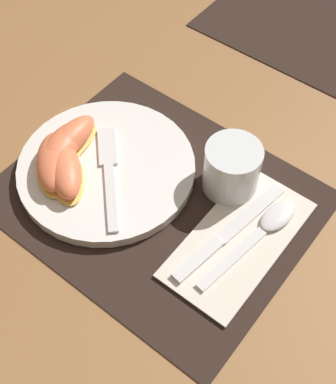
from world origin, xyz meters
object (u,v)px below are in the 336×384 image
Objects in this scene: spoon at (266,227)px; fork at (109,169)px; knife at (227,233)px; citrus_wedge_0 at (69,141)px; citrus_wedge_1 at (61,149)px; juice_glass at (231,170)px; citrus_wedge_3 at (65,170)px; plate at (107,168)px; citrus_wedge_2 at (55,162)px.

fork is at bearing -164.52° from spoon.
fork reaches higher than knife.
citrus_wedge_0 is 1.02× the size of citrus_wedge_1.
juice_glass is 0.23m from citrus_wedge_3.
plate reaches higher than spoon.
fork is 0.08m from citrus_wedge_1.
citrus_wedge_0 is 0.97× the size of citrus_wedge_2.
citrus_wedge_1 is 0.03m from citrus_wedge_2.
citrus_wedge_1 is at bearing -164.23° from spoon.
plate is at bearing -174.82° from knife.
juice_glass reaches higher than spoon.
citrus_wedge_2 is 1.02× the size of citrus_wedge_3.
knife is 0.24m from citrus_wedge_3.
fork is 1.25× the size of citrus_wedge_3.
fork is at bearing 36.42° from citrus_wedge_2.
citrus_wedge_3 is at bearing -119.92° from plate.
juice_glass is 0.42× the size of spoon.
knife is at bearing 15.09° from citrus_wedge_2.
knife is 1.80× the size of citrus_wedge_3.
spoon is at bearing 13.77° from plate.
juice_glass is at bearing 157.99° from spoon.
spoon is at bearing 15.77° from citrus_wedge_1.
spoon is (0.08, -0.03, -0.03)m from juice_glass.
spoon is 1.62× the size of citrus_wedge_3.
knife is at bearing -57.69° from juice_glass.
citrus_wedge_1 is at bearing -84.49° from citrus_wedge_0.
fork is 1.26× the size of citrus_wedge_0.
citrus_wedge_2 reaches higher than knife.
citrus_wedge_1 is at bearing -170.41° from knife.
citrus_wedge_2 is (-0.21, -0.14, -0.00)m from juice_glass.
spoon is 0.24m from fork.
citrus_wedge_1 is (0.00, -0.02, 0.00)m from citrus_wedge_0.
citrus_wedge_0 is at bearing 95.51° from citrus_wedge_1.
citrus_wedge_1 reaches higher than fork.
citrus_wedge_0 reaches higher than citrus_wedge_3.
spoon is 1.30× the size of fork.
juice_glass reaches higher than plate.
citrus_wedge_0 is at bearing -171.60° from plate.
citrus_wedge_2 is (-0.29, -0.11, 0.02)m from spoon.
juice_glass is at bearing 33.44° from fork.
citrus_wedge_2 reaches higher than spoon.
knife is 0.27m from citrus_wedge_0.
citrus_wedge_0 is 0.99× the size of citrus_wedge_3.
fork is at bearing -173.14° from knife.
citrus_wedge_0 is at bearing -155.26° from juice_glass.
juice_glass is at bearing 37.58° from citrus_wedge_3.
citrus_wedge_0 is (-0.30, -0.07, 0.02)m from spoon.
citrus_wedge_3 reaches higher than knife.
citrus_wedge_2 is (-0.25, -0.07, 0.03)m from knife.
juice_glass is 0.25m from citrus_wedge_2.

